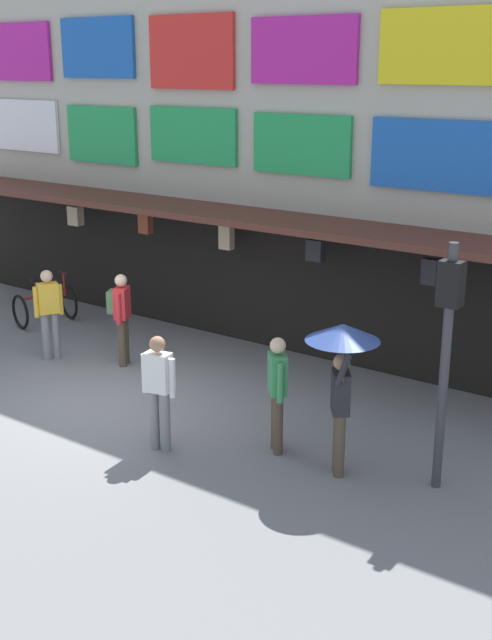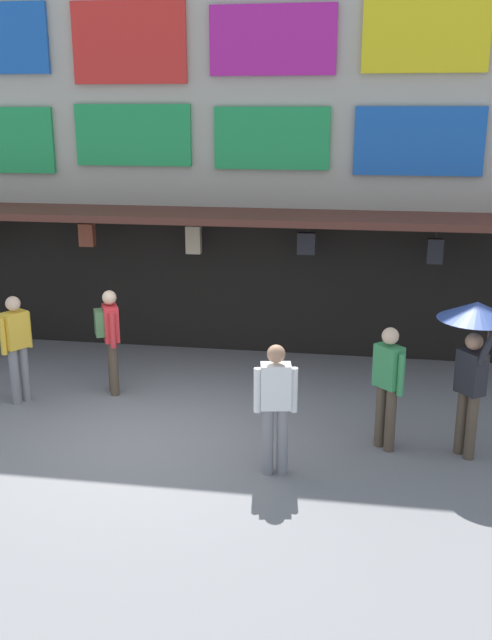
{
  "view_description": "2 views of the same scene",
  "coord_description": "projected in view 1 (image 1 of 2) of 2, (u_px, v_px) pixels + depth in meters",
  "views": [
    {
      "loc": [
        9.08,
        -8.48,
        5.2
      ],
      "look_at": [
        2.1,
        1.12,
        1.52
      ],
      "focal_mm": 46.33,
      "sensor_mm": 36.0,
      "label": 1
    },
    {
      "loc": [
        2.78,
        -8.57,
        4.36
      ],
      "look_at": [
        1.23,
        1.15,
        1.44
      ],
      "focal_mm": 40.2,
      "sensor_mm": 36.0,
      "label": 2
    }
  ],
  "objects": [
    {
      "name": "pedestrian_in_black",
      "position": [
        159.0,
        387.0,
        11.38
      ],
      "size": [
        0.52,
        0.28,
        1.68
      ],
      "color": "gray",
      "rests_on": "ground"
    },
    {
      "name": "pedestrian_in_red",
      "position": [
        277.0,
        388.0,
        11.32
      ],
      "size": [
        0.41,
        0.41,
        1.68
      ],
      "color": "brown",
      "rests_on": "ground"
    },
    {
      "name": "pedestrian_in_yellow",
      "position": [
        121.0,
        312.0,
        14.66
      ],
      "size": [
        0.46,
        0.49,
        1.68
      ],
      "color": "brown",
      "rests_on": "ground"
    },
    {
      "name": "traffic_light_far",
      "position": [
        448.0,
        328.0,
        10.01
      ],
      "size": [
        0.28,
        0.33,
        3.2
      ],
      "color": "#38383D",
      "rests_on": "ground"
    },
    {
      "name": "shopfront",
      "position": [
        264.0,
        133.0,
        15.54
      ],
      "size": [
        18.0,
        2.6,
        8.0
      ],
      "color": "#B2AD9E",
      "rests_on": "ground"
    },
    {
      "name": "pedestrian_in_blue",
      "position": [
        49.0,
        309.0,
        14.97
      ],
      "size": [
        0.37,
        0.47,
        1.68
      ],
      "color": "gray",
      "rests_on": "ground"
    },
    {
      "name": "bicycle_parked",
      "position": [
        45.0,
        306.0,
        17.19
      ],
      "size": [
        0.99,
        1.31,
        1.05
      ],
      "color": "black",
      "rests_on": "ground"
    },
    {
      "name": "pedestrian_with_umbrella",
      "position": [
        342.0,
        357.0,
        10.5
      ],
      "size": [
        0.96,
        0.96,
        2.08
      ],
      "color": "brown",
      "rests_on": "ground"
    },
    {
      "name": "ground_plane",
      "position": [
        99.0,
        404.0,
        13.19
      ],
      "size": [
        80.0,
        80.0,
        0.0
      ],
      "primitive_type": "plane",
      "color": "slate"
    }
  ]
}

